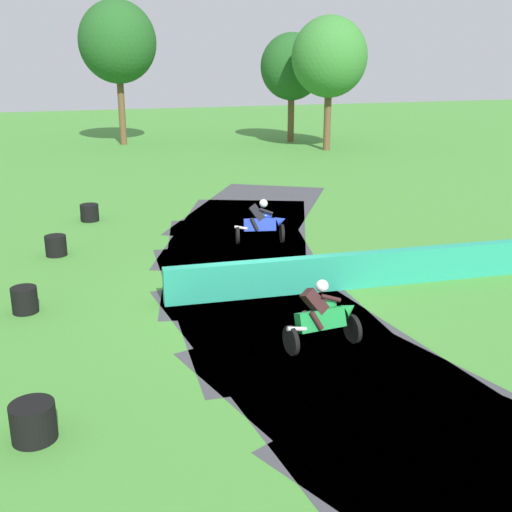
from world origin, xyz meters
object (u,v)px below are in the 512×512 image
at_px(motorcycle_chase_green, 323,316).
at_px(tire_stack_near, 90,213).
at_px(tire_stack_mid_b, 25,300).
at_px(tire_stack_far, 33,422).
at_px(motorcycle_lead_blue, 262,223).
at_px(tire_stack_mid_a, 56,246).

height_order(motorcycle_chase_green, tire_stack_near, motorcycle_chase_green).
height_order(tire_stack_mid_b, tire_stack_far, same).
xyz_separation_m(motorcycle_lead_blue, tire_stack_mid_b, (-7.02, -3.60, -0.34)).
height_order(tire_stack_mid_a, tire_stack_mid_b, same).
xyz_separation_m(tire_stack_mid_a, tire_stack_mid_b, (-0.84, -4.29, 0.00)).
bearing_deg(tire_stack_mid_a, tire_stack_near, 71.66).
height_order(motorcycle_chase_green, tire_stack_mid_b, motorcycle_chase_green).
xyz_separation_m(motorcycle_lead_blue, tire_stack_mid_a, (-6.18, 0.68, -0.34)).
height_order(motorcycle_chase_green, tire_stack_far, motorcycle_chase_green).
relative_size(tire_stack_mid_b, tire_stack_far, 0.88).
relative_size(motorcycle_lead_blue, tire_stack_near, 2.66).
relative_size(tire_stack_mid_a, tire_stack_mid_b, 1.03).
distance_m(tire_stack_mid_b, tire_stack_far, 5.36).
bearing_deg(tire_stack_far, motorcycle_lead_blue, 52.55).
relative_size(motorcycle_chase_green, tire_stack_mid_b, 2.80).
xyz_separation_m(tire_stack_near, tire_stack_far, (-1.97, -13.54, 0.00)).
xyz_separation_m(motorcycle_chase_green, tire_stack_far, (-5.55, -1.59, -0.33)).
bearing_deg(tire_stack_near, tire_stack_far, -98.28).
xyz_separation_m(motorcycle_lead_blue, tire_stack_far, (-6.86, -8.96, -0.34)).
bearing_deg(tire_stack_near, motorcycle_lead_blue, -43.10).
distance_m(motorcycle_chase_green, tire_stack_mid_b, 6.85).
xyz_separation_m(motorcycle_lead_blue, tire_stack_near, (-4.89, 4.58, -0.34)).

